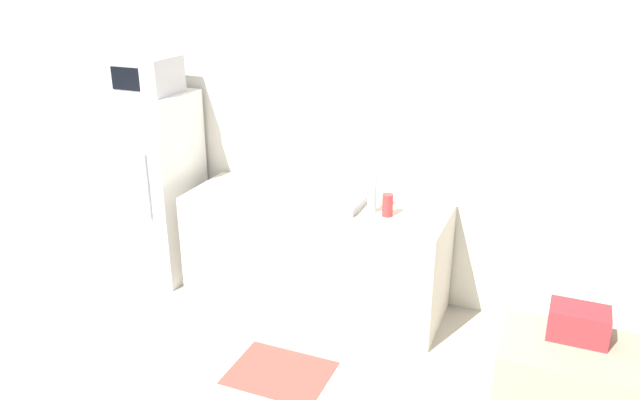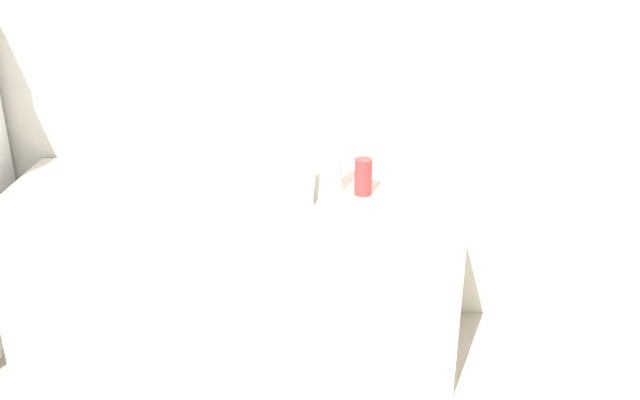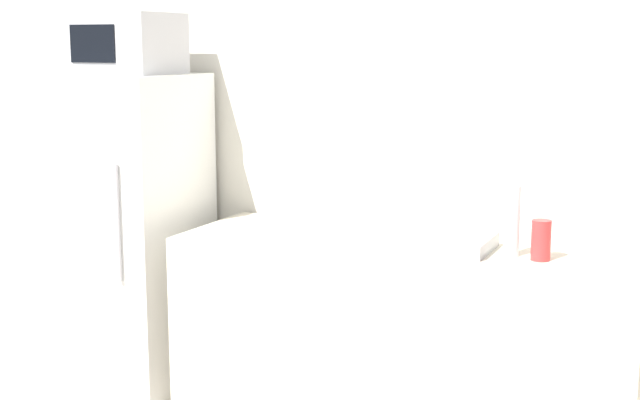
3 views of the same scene
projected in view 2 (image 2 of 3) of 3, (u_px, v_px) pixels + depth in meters
name	position (u px, v px, depth m)	size (l,w,h in m)	color
wall_back	(256.00, 74.00, 3.43)	(8.00, 0.06, 2.60)	silver
counter	(237.00, 271.00, 3.41)	(2.03, 0.70, 0.87)	beige
sink_basin	(275.00, 184.00, 3.19)	(0.36, 0.33, 0.06)	#9EA3A8
bottle_tall	(335.00, 161.00, 3.13)	(0.06, 0.06, 0.29)	silver
bottle_short	(363.00, 177.00, 3.13)	(0.08, 0.08, 0.16)	red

